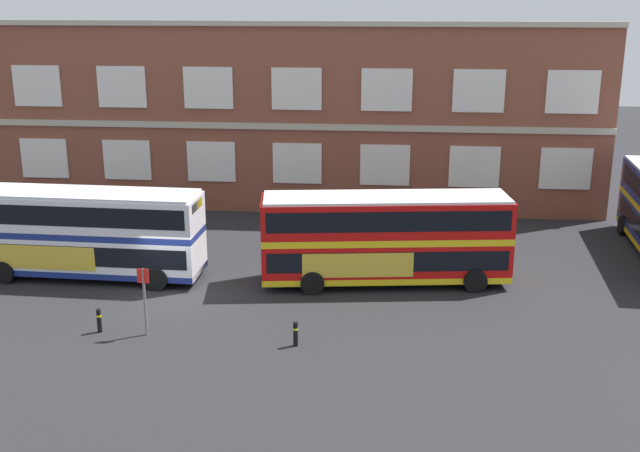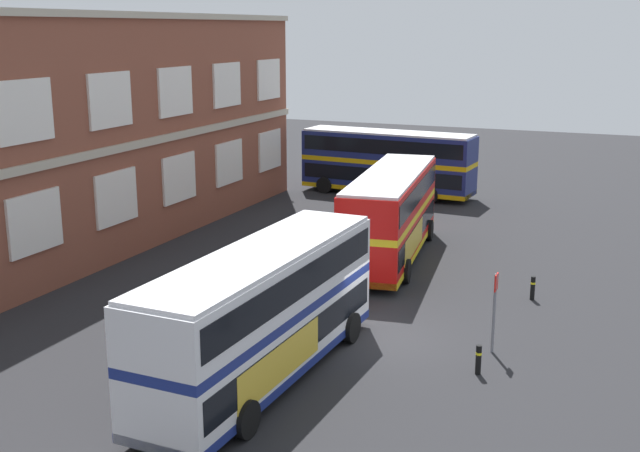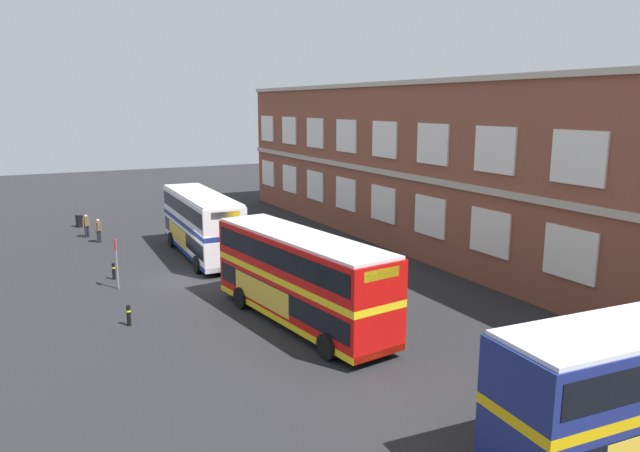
{
  "view_description": "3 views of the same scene",
  "coord_description": "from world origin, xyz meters",
  "px_view_note": "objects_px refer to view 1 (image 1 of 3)",
  "views": [
    {
      "loc": [
        9.63,
        -30.63,
        12.72
      ],
      "look_at": [
        6.44,
        3.05,
        2.53
      ],
      "focal_mm": 43.93,
      "sensor_mm": 36.0,
      "label": 1
    },
    {
      "loc": [
        -24.32,
        -8.0,
        10.42
      ],
      "look_at": [
        3.09,
        3.62,
        2.95
      ],
      "focal_mm": 44.52,
      "sensor_mm": 36.0,
      "label": 2
    },
    {
      "loc": [
        32.27,
        -8.0,
        9.65
      ],
      "look_at": [
        6.64,
        5.17,
        3.73
      ],
      "focal_mm": 33.33,
      "sensor_mm": 36.0,
      "label": 3
    }
  ],
  "objects_px": {
    "bus_stand_flag": "(144,295)",
    "safety_bollard_east": "(296,334)",
    "safety_bollard_west": "(99,320)",
    "double_decker_middle": "(385,238)",
    "double_decker_near": "(81,232)"
  },
  "relations": [
    {
      "from": "double_decker_near",
      "to": "double_decker_middle",
      "type": "xyz_separation_m",
      "value": [
        13.83,
        0.49,
        0.0
      ]
    },
    {
      "from": "double_decker_middle",
      "to": "bus_stand_flag",
      "type": "bearing_deg",
      "value": -144.3
    },
    {
      "from": "safety_bollard_west",
      "to": "double_decker_middle",
      "type": "bearing_deg",
      "value": 30.44
    },
    {
      "from": "double_decker_middle",
      "to": "safety_bollard_east",
      "type": "distance_m",
      "value": 7.79
    },
    {
      "from": "double_decker_middle",
      "to": "bus_stand_flag",
      "type": "distance_m",
      "value": 11.12
    },
    {
      "from": "safety_bollard_west",
      "to": "safety_bollard_east",
      "type": "height_order",
      "value": "same"
    },
    {
      "from": "bus_stand_flag",
      "to": "double_decker_near",
      "type": "bearing_deg",
      "value": 128.72
    },
    {
      "from": "double_decker_near",
      "to": "safety_bollard_west",
      "type": "height_order",
      "value": "double_decker_near"
    },
    {
      "from": "double_decker_near",
      "to": "safety_bollard_west",
      "type": "xyz_separation_m",
      "value": [
        2.92,
        -5.93,
        -1.66
      ]
    },
    {
      "from": "double_decker_middle",
      "to": "safety_bollard_west",
      "type": "relative_size",
      "value": 11.83
    },
    {
      "from": "bus_stand_flag",
      "to": "safety_bollard_east",
      "type": "height_order",
      "value": "bus_stand_flag"
    },
    {
      "from": "double_decker_middle",
      "to": "bus_stand_flag",
      "type": "xyz_separation_m",
      "value": [
        -9.02,
        -6.48,
        -0.51
      ]
    },
    {
      "from": "safety_bollard_west",
      "to": "safety_bollard_east",
      "type": "bearing_deg",
      "value": -3.71
    },
    {
      "from": "safety_bollard_east",
      "to": "safety_bollard_west",
      "type": "bearing_deg",
      "value": 176.29
    },
    {
      "from": "bus_stand_flag",
      "to": "safety_bollard_west",
      "type": "bearing_deg",
      "value": 177.9
    }
  ]
}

